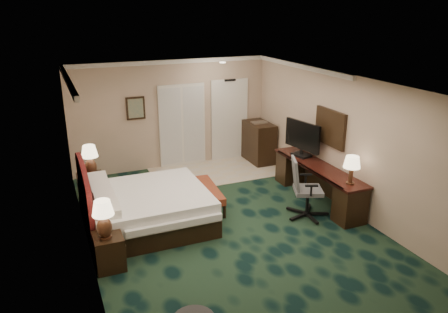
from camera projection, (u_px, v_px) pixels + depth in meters
name	position (u px, v px, depth m)	size (l,w,h in m)	color
floor	(232.00, 230.00, 8.05)	(5.00, 7.50, 0.00)	black
ceiling	(233.00, 85.00, 7.16)	(5.00, 7.50, 0.00)	silver
wall_back	(172.00, 115.00, 10.87)	(5.00, 0.00, 2.70)	tan
wall_front	(385.00, 280.00, 4.34)	(5.00, 0.00, 2.70)	tan
wall_left	(84.00, 183.00, 6.69)	(0.00, 7.50, 2.70)	tan
wall_right	(349.00, 145.00, 8.52)	(0.00, 7.50, 2.70)	tan
crown_molding	(233.00, 88.00, 7.18)	(5.00, 7.50, 0.10)	silver
tile_patch	(218.00, 171.00, 10.90)	(3.20, 1.70, 0.01)	beige
headboard	(85.00, 196.00, 7.80)	(0.12, 2.00, 1.40)	#511418
entry_door	(229.00, 120.00, 11.51)	(1.02, 0.06, 2.18)	silver
closet_doors	(182.00, 126.00, 11.03)	(1.20, 0.06, 2.10)	silver
wall_art	(136.00, 108.00, 10.42)	(0.45, 0.06, 0.55)	slate
wall_mirror	(330.00, 128.00, 8.96)	(0.05, 0.95, 0.75)	white
bed	(149.00, 209.00, 8.15)	(2.13, 1.97, 0.67)	white
nightstand_near	(109.00, 251.00, 6.85)	(0.44, 0.51, 0.56)	black
nightstand_far	(92.00, 190.00, 9.01)	(0.51, 0.58, 0.64)	black
lamp_near	(104.00, 219.00, 6.60)	(0.33, 0.33, 0.63)	black
lamp_far	(90.00, 160.00, 8.84)	(0.34, 0.34, 0.64)	black
bed_bench	(206.00, 198.00, 8.88)	(0.46, 1.33, 0.45)	maroon
desk	(317.00, 183.00, 9.19)	(0.58, 2.68, 0.77)	black
tv	(302.00, 139.00, 9.52)	(0.08, 1.01, 0.78)	black
desk_lamp	(351.00, 170.00, 8.06)	(0.32, 0.32, 0.55)	black
desk_chair	(308.00, 188.00, 8.42)	(0.70, 0.65, 1.20)	#545559
minibar	(259.00, 142.00, 11.46)	(0.55, 0.99, 1.05)	black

